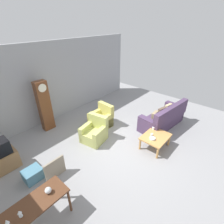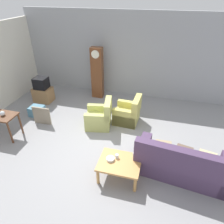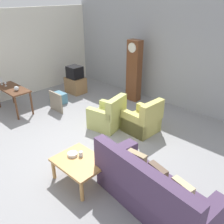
% 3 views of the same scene
% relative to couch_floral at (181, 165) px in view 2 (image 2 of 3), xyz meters
% --- Properties ---
extents(ground_plane, '(10.40, 10.40, 0.00)m').
position_rel_couch_floral_xyz_m(ground_plane, '(-2.09, 0.44, -0.36)').
color(ground_plane, gray).
extents(garage_door_wall, '(8.40, 0.16, 3.20)m').
position_rel_couch_floral_xyz_m(garage_door_wall, '(-2.09, 4.04, 1.24)').
color(garage_door_wall, '#9EA0A5').
rests_on(garage_door_wall, ground_plane).
extents(couch_floral, '(2.19, 1.13, 1.04)m').
position_rel_couch_floral_xyz_m(couch_floral, '(0.00, 0.00, 0.00)').
color(couch_floral, '#4C3856').
rests_on(couch_floral, ground_plane).
extents(armchair_olive_near, '(0.92, 0.90, 0.92)m').
position_rel_couch_floral_xyz_m(armchair_olive_near, '(-2.46, 1.47, -0.05)').
color(armchair_olive_near, '#B7BC66').
rests_on(armchair_olive_near, ground_plane).
extents(armchair_olive_far, '(0.83, 0.80, 0.92)m').
position_rel_couch_floral_xyz_m(armchair_olive_far, '(-1.63, 1.92, -0.05)').
color(armchair_olive_far, '#C4BB5E').
rests_on(armchair_olive_far, ground_plane).
extents(coffee_table_wood, '(0.96, 0.76, 0.46)m').
position_rel_couch_floral_xyz_m(coffee_table_wood, '(-1.38, -0.38, 0.04)').
color(coffee_table_wood, tan).
rests_on(coffee_table_wood, ground_plane).
extents(grandfather_clock, '(0.44, 0.30, 1.99)m').
position_rel_couch_floral_xyz_m(grandfather_clock, '(-3.16, 3.42, 0.65)').
color(grandfather_clock, brown).
rests_on(grandfather_clock, ground_plane).
extents(tv_stand_cabinet, '(0.68, 0.52, 0.55)m').
position_rel_couch_floral_xyz_m(tv_stand_cabinet, '(-5.09, 2.50, -0.08)').
color(tv_stand_cabinet, '#997047').
rests_on(tv_stand_cabinet, ground_plane).
extents(tv_crt, '(0.48, 0.44, 0.42)m').
position_rel_couch_floral_xyz_m(tv_crt, '(-5.09, 2.50, 0.41)').
color(tv_crt, black).
rests_on(tv_crt, tv_stand_cabinet).
extents(framed_picture_leaning, '(0.60, 0.05, 0.60)m').
position_rel_couch_floral_xyz_m(framed_picture_leaning, '(-4.31, 1.10, -0.06)').
color(framed_picture_leaning, gray).
rests_on(framed_picture_leaning, ground_plane).
extents(storage_box_blue, '(0.48, 0.40, 0.33)m').
position_rel_couch_floral_xyz_m(storage_box_blue, '(-4.77, 1.50, -0.19)').
color(storage_box_blue, teal).
rests_on(storage_box_blue, ground_plane).
extents(glass_dome_cloche, '(0.14, 0.14, 0.14)m').
position_rel_couch_floral_xyz_m(glass_dome_cloche, '(-4.92, 0.23, 0.46)').
color(glass_dome_cloche, silver).
rests_on(glass_dome_cloche, console_table_dark).
extents(cup_white_porcelain, '(0.08, 0.08, 0.10)m').
position_rel_couch_floral_xyz_m(cup_white_porcelain, '(-1.08, -0.13, 0.16)').
color(cup_white_porcelain, white).
rests_on(cup_white_porcelain, coffee_table_wood).
extents(cup_blue_rimmed, '(0.08, 0.08, 0.10)m').
position_rel_couch_floral_xyz_m(cup_blue_rimmed, '(-1.47, -0.27, 0.16)').
color(cup_blue_rimmed, silver).
rests_on(cup_blue_rimmed, coffee_table_wood).
extents(bowl_white_stacked, '(0.19, 0.19, 0.06)m').
position_rel_couch_floral_xyz_m(bowl_white_stacked, '(-1.60, -0.38, 0.14)').
color(bowl_white_stacked, white).
rests_on(bowl_white_stacked, coffee_table_wood).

